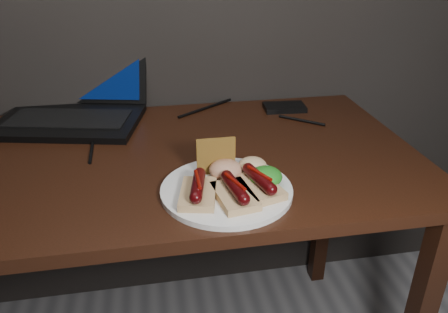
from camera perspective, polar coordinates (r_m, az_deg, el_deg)
name	(u,v)px	position (r m, az deg, el deg)	size (l,w,h in m)	color
desk	(139,188)	(1.13, -11.06, -4.08)	(1.40, 0.70, 0.75)	black
laptop	(74,100)	(1.37, -18.98, 7.01)	(0.46, 0.42, 0.25)	black
hard_drive	(284,107)	(1.38, 7.90, 6.38)	(0.13, 0.07, 0.02)	black
desk_cables	(131,131)	(1.23, -11.99, 3.31)	(1.10, 0.38, 0.01)	black
plate	(226,190)	(0.92, 0.33, -4.39)	(0.28, 0.28, 0.01)	white
bread_sausage_left	(198,190)	(0.88, -3.42, -4.38)	(0.09, 0.13, 0.04)	#E3C485
bread_sausage_center	(235,192)	(0.87, 1.42, -4.67)	(0.09, 0.12, 0.04)	#E3C485
bread_sausage_right	(259,183)	(0.90, 4.60, -3.53)	(0.10, 0.13, 0.04)	#E3C485
crispbread	(216,156)	(0.95, -1.05, 0.05)	(0.09, 0.01, 0.09)	olive
salad_greens	(266,177)	(0.92, 5.47, -2.62)	(0.07, 0.07, 0.04)	#185611
salsa_mound	(226,169)	(0.94, 0.21, -1.71)	(0.07, 0.07, 0.04)	maroon
coleslaw_mound	(252,166)	(0.97, 3.73, -1.22)	(0.06, 0.06, 0.04)	beige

